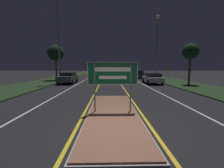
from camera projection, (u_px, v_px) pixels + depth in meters
ground_plane at (114, 128)px, 5.42m from camera, size 160.00×160.00×0.00m
median_island at (113, 112)px, 7.17m from camera, size 2.35×7.83×0.10m
verge_left at (53, 80)px, 25.07m from camera, size 5.00×100.00×0.08m
verge_right at (165, 80)px, 25.49m from camera, size 5.00×100.00×0.08m
centre_line_yellow_left at (103, 78)px, 30.22m from camera, size 0.12×70.00×0.01m
centre_line_yellow_right at (116, 78)px, 30.28m from camera, size 0.12×70.00×0.01m
lane_line_white_left at (89, 78)px, 30.16m from camera, size 0.12×70.00×0.01m
lane_line_white_right at (130, 78)px, 30.34m from camera, size 0.12×70.00×0.01m
edge_line_white_left at (74, 78)px, 30.09m from camera, size 0.10×70.00×0.01m
edge_line_white_right at (145, 78)px, 30.41m from camera, size 0.10×70.00×0.01m
highway_sign at (113, 75)px, 6.96m from camera, size 2.34×0.07×2.45m
streetlight_left_near at (58, 24)px, 18.79m from camera, size 0.63×0.63×11.13m
streetlight_right_near at (157, 40)px, 20.85m from camera, size 0.52×0.52×9.27m
car_receding_0 at (152, 78)px, 19.65m from camera, size 1.95×4.30×1.40m
car_receding_1 at (138, 74)px, 28.94m from camera, size 1.95×4.09×1.45m
car_receding_2 at (131, 72)px, 42.23m from camera, size 1.96×4.73×1.40m
car_receding_3 at (126, 71)px, 49.41m from camera, size 2.01×4.63×1.43m
car_approaching_0 at (68, 78)px, 19.94m from camera, size 2.01×4.21×1.45m
car_approaching_1 at (99, 73)px, 33.93m from camera, size 2.02×4.51×1.35m
warning_sign at (168, 72)px, 25.79m from camera, size 0.60×0.06×2.08m
roadside_palm_left at (56, 53)px, 23.80m from camera, size 2.53×2.53×5.61m
roadside_palm_right at (191, 52)px, 17.86m from camera, size 1.88×1.88×4.92m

